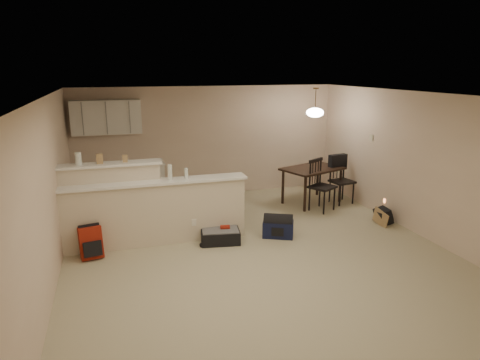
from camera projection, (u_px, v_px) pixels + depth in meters
name	position (u px, v px, depth m)	size (l,w,h in m)	color
room	(259.00, 178.00, 6.57)	(7.00, 7.02, 2.50)	#B3AA8A
breakfast_bar	(140.00, 209.00, 7.14)	(3.08, 0.58, 1.39)	beige
upper_cabinets	(106.00, 117.00, 8.85)	(1.40, 0.34, 0.70)	white
kitchen_counter	(121.00, 185.00, 9.16)	(1.80, 0.60, 0.90)	white
thermostat	(371.00, 138.00, 8.78)	(0.02, 0.12, 0.12)	beige
jar	(78.00, 159.00, 6.79)	(0.10, 0.10, 0.20)	silver
cereal_box	(100.00, 159.00, 6.89)	(0.10, 0.07, 0.16)	#A78456
small_box	(125.00, 159.00, 7.00)	(0.08, 0.06, 0.12)	#A78456
bottle_a	(170.00, 172.00, 7.05)	(0.07, 0.07, 0.26)	silver
bottle_b	(186.00, 173.00, 7.14)	(0.06, 0.06, 0.18)	silver
dining_table	(312.00, 172.00, 9.29)	(1.47, 1.22, 0.79)	black
pendant_lamp	(315.00, 112.00, 8.96)	(0.36, 0.36, 0.62)	brown
dining_chair_near	(323.00, 185.00, 8.82)	(0.47, 0.45, 1.07)	black
dining_chair_far	(342.00, 180.00, 9.32)	(0.45, 0.43, 1.03)	black
suitcase	(220.00, 236.00, 7.28)	(0.65, 0.42, 0.22)	black
red_backpack	(91.00, 243.00, 6.66)	(0.34, 0.21, 0.50)	maroon
navy_duffel	(278.00, 229.00, 7.52)	(0.53, 0.29, 0.29)	#111737
black_daypack	(383.00, 216.00, 8.19)	(0.32, 0.22, 0.28)	black
cardboard_sheet	(381.00, 218.00, 8.06)	(0.39, 0.02, 0.29)	#A78456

